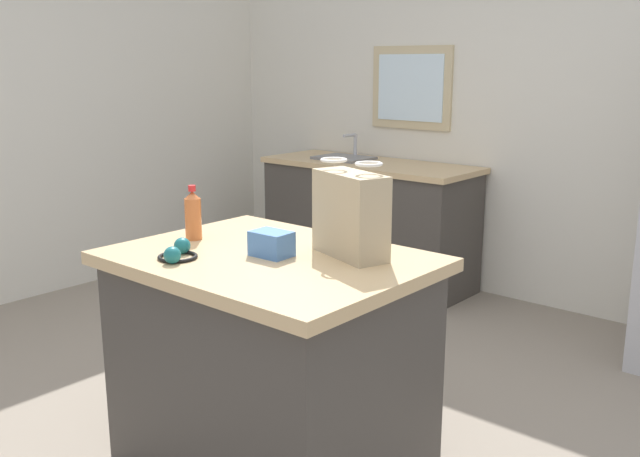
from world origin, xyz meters
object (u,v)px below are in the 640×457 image
at_px(small_box, 272,244).
at_px(ear_defenders, 177,253).
at_px(shopping_bag, 350,214).
at_px(kitchen_island, 271,362).
at_px(bottle, 193,215).

height_order(small_box, ear_defenders, small_box).
relative_size(shopping_bag, ear_defenders, 1.74).
relative_size(kitchen_island, small_box, 7.82).
bearing_deg(ear_defenders, shopping_bag, 44.13).
relative_size(small_box, bottle, 0.66).
bearing_deg(ear_defenders, bottle, 128.83).
relative_size(shopping_bag, bottle, 1.60).
distance_m(kitchen_island, ear_defenders, 0.58).
relative_size(kitchen_island, bottle, 5.18).
distance_m(shopping_bag, ear_defenders, 0.67).
bearing_deg(shopping_bag, small_box, -138.84).
bearing_deg(small_box, ear_defenders, -133.37).
xyz_separation_m(shopping_bag, ear_defenders, (-0.47, -0.45, -0.14)).
bearing_deg(kitchen_island, shopping_bag, 38.32).
bearing_deg(kitchen_island, bottle, -175.94).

